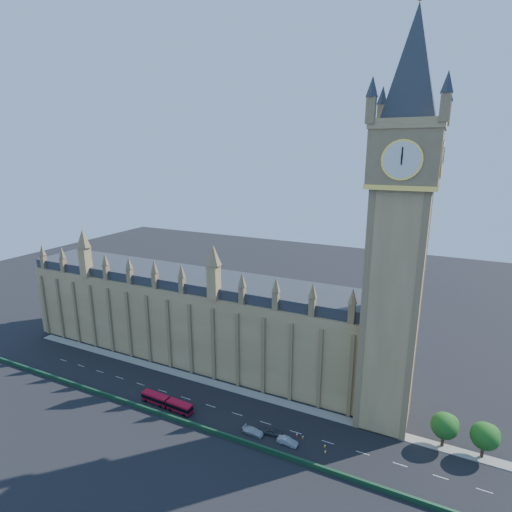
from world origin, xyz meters
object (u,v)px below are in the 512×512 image
at_px(car_silver, 287,441).
at_px(car_grey, 273,432).
at_px(red_bus, 167,402).
at_px(car_white, 253,431).

bearing_deg(car_silver, car_grey, 73.98).
distance_m(red_bus, car_white, 25.24).
bearing_deg(red_bus, car_silver, 3.74).
relative_size(car_grey, car_white, 0.89).
relative_size(car_silver, car_white, 0.93).
distance_m(car_silver, car_white, 8.67).
bearing_deg(red_bus, car_white, 3.45).
height_order(red_bus, car_white, red_bus).
relative_size(red_bus, car_white, 3.03).
bearing_deg(car_silver, red_bus, 93.86).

